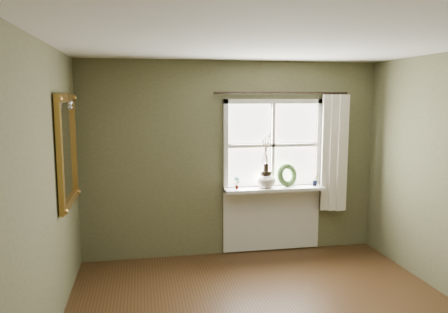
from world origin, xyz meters
TOP-DOWN VIEW (x-y plane):
  - ceiling at (0.00, 0.00)m, footprint 4.50×4.50m
  - wall_back at (0.00, 2.30)m, footprint 4.00×0.10m
  - wall_left at (-2.05, 0.00)m, footprint 0.10×4.50m
  - window_frame at (0.55, 2.23)m, footprint 1.36×0.06m
  - window_sill at (0.55, 2.12)m, footprint 1.36×0.26m
  - window_apron at (0.55, 2.23)m, footprint 1.36×0.04m
  - dark_jug at (0.43, 2.12)m, footprint 0.17×0.17m
  - cream_vase at (0.43, 2.12)m, footprint 0.31×0.31m
  - wreath at (0.74, 2.16)m, footprint 0.35×0.24m
  - potted_plant_left at (0.03, 2.12)m, footprint 0.10×0.08m
  - potted_plant_right at (1.13, 2.12)m, footprint 0.11×0.10m
  - curtain at (1.39, 2.13)m, footprint 0.36×0.12m
  - curtain_rod at (0.65, 2.17)m, footprint 1.84×0.03m
  - gilt_mirror at (-1.96, 1.37)m, footprint 0.10×0.99m

SIDE VIEW (x-z plane):
  - window_apron at x=0.55m, z-range 0.02..0.90m
  - window_sill at x=0.55m, z-range 0.88..0.92m
  - potted_plant_right at x=1.13m, z-range 0.92..1.08m
  - potted_plant_left at x=0.03m, z-range 0.92..1.09m
  - dark_jug at x=0.43m, z-range 0.92..1.15m
  - wreath at x=0.74m, z-range 0.88..1.21m
  - cream_vase at x=0.43m, z-range 0.92..1.19m
  - wall_back at x=0.00m, z-range 0.00..2.60m
  - wall_left at x=-2.05m, z-range 0.00..2.60m
  - curtain at x=1.39m, z-range 0.57..2.16m
  - window_frame at x=0.55m, z-range 0.86..2.10m
  - gilt_mirror at x=-1.96m, z-range 0.99..2.16m
  - curtain_rod at x=0.65m, z-range 2.16..2.20m
  - ceiling at x=0.00m, z-range 2.60..2.60m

